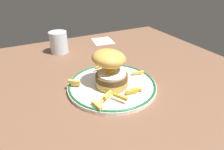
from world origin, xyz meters
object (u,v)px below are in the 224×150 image
object	(u,v)px
burger	(110,67)
water_glass	(59,44)
dinner_plate	(112,85)
napkin	(103,41)

from	to	relation	value
burger	water_glass	size ratio (longest dim) A/B	1.35
dinner_plate	napkin	world-z (taller)	dinner_plate
napkin	dinner_plate	bearing A→B (deg)	-110.62
dinner_plate	burger	bearing A→B (deg)	131.03
napkin	burger	bearing A→B (deg)	-111.33
dinner_plate	burger	world-z (taller)	burger
dinner_plate	burger	distance (cm)	6.49
burger	napkin	size ratio (longest dim) A/B	1.13
burger	napkin	xyz separation A→B (cm)	(16.29, 41.72, -7.10)
burger	dinner_plate	bearing A→B (deg)	-48.97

